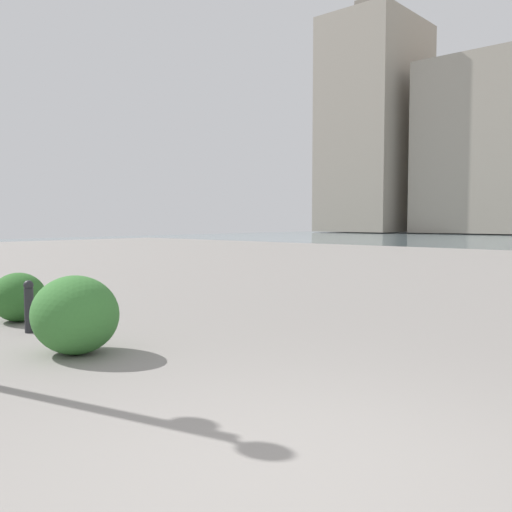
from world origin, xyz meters
name	(u,v)px	position (x,y,z in m)	size (l,w,h in m)	color
building_annex	(488,149)	(21.70, -64.33, 9.84)	(13.35, 13.28, 19.69)	#9E9384
building_highrise	(375,126)	(35.42, -62.14, 13.68)	(10.23, 13.55, 29.42)	#9E9384
bollard_near	(29,305)	(5.21, -0.86, 0.37)	(0.13, 0.13, 0.70)	#232328
shrub_round	(75,315)	(3.69, -0.66, 0.44)	(1.04, 0.94, 0.88)	#387533
shrub_wide	(19,297)	(6.13, -1.14, 0.36)	(0.85, 0.77, 0.73)	#2D6628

